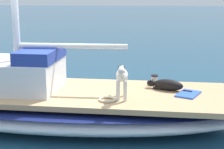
{
  "coord_description": "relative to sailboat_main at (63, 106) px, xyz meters",
  "views": [
    {
      "loc": [
        -6.73,
        -1.63,
        2.6
      ],
      "look_at": [
        0.0,
        -1.0,
        1.01
      ],
      "focal_mm": 56.83,
      "sensor_mm": 36.0,
      "label": 1
    }
  ],
  "objects": [
    {
      "name": "deck_winch",
      "position": [
        0.65,
        -1.85,
        0.42
      ],
      "size": [
        0.16,
        0.16,
        0.21
      ],
      "color": "#B7B7BC",
      "rests_on": "sailboat_main"
    },
    {
      "name": "cabin_house",
      "position": [
        0.05,
        1.12,
        0.67
      ],
      "size": [
        1.48,
        2.27,
        0.84
      ],
      "color": "silver",
      "rests_on": "sailboat_main"
    },
    {
      "name": "dog_white",
      "position": [
        -0.47,
        -1.22,
        0.75
      ],
      "size": [
        0.94,
        0.24,
        0.7
      ],
      "color": "silver",
      "rests_on": "sailboat_main"
    },
    {
      "name": "dog_black",
      "position": [
        0.23,
        -2.09,
        0.43
      ],
      "size": [
        0.48,
        0.91,
        0.22
      ],
      "color": "black",
      "rests_on": "sailboat_main"
    },
    {
      "name": "deck_towel",
      "position": [
        -0.08,
        -2.48,
        0.34
      ],
      "size": [
        0.66,
        0.56,
        0.03
      ],
      "primitive_type": "cube",
      "rotation": [
        0.0,
        0.0,
        -0.43
      ],
      "color": "blue",
      "rests_on": "sailboat_main"
    },
    {
      "name": "ground_plane",
      "position": [
        0.0,
        0.0,
        -0.34
      ],
      "size": [
        120.0,
        120.0,
        0.0
      ],
      "primitive_type": "plane",
      "color": "navy"
    },
    {
      "name": "coiled_rope",
      "position": [
        -0.6,
        -0.97,
        0.35
      ],
      "size": [
        0.32,
        0.32,
        0.04
      ],
      "primitive_type": "torus",
      "color": "beige",
      "rests_on": "sailboat_main"
    },
    {
      "name": "sailboat_main",
      "position": [
        0.0,
        0.0,
        0.0
      ],
      "size": [
        2.79,
        7.33,
        0.66
      ],
      "color": "white",
      "rests_on": "ground"
    }
  ]
}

